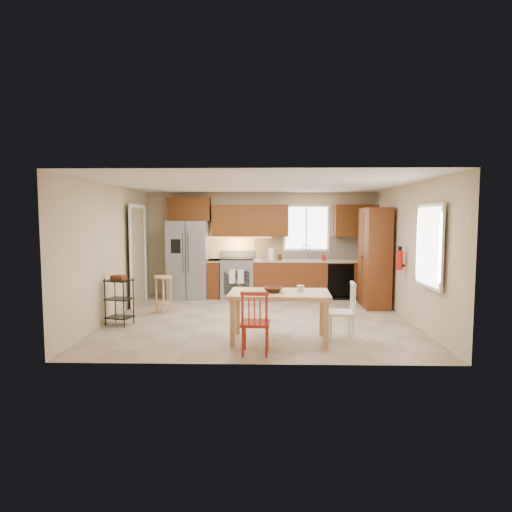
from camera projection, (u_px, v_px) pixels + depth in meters
The scene contains 33 objects.
floor at pixel (259, 319), 8.00m from camera, with size 5.50×5.50×0.00m, color tan.
ceiling at pixel (259, 184), 7.78m from camera, with size 5.50×5.00×0.02m, color silver.
wall_back at pixel (261, 244), 10.38m from camera, with size 5.50×0.02×2.50m, color #CCB793.
wall_front at pixel (256, 268), 5.40m from camera, with size 5.50×0.02×2.50m, color #CCB793.
wall_left at pixel (112, 252), 7.95m from camera, with size 0.02×5.00×2.50m, color #CCB793.
wall_right at pixel (409, 253), 7.83m from camera, with size 0.02×5.00×2.50m, color #CCB793.
refrigerator at pixel (189, 260), 10.08m from camera, with size 0.92×0.75×1.82m, color gray.
range_stove at pixel (237, 278), 10.15m from camera, with size 0.76×0.63×0.92m, color gray.
base_cabinet_narrow at pixel (214, 279), 10.18m from camera, with size 0.30×0.60×0.90m, color maroon.
base_cabinet_run at pixel (315, 279), 10.12m from camera, with size 2.92×0.60×0.90m, color maroon.
dishwasher at pixel (341, 281), 9.82m from camera, with size 0.60×0.02×0.78m, color black.
backsplash at pixel (314, 248), 10.34m from camera, with size 2.92×0.03×0.55m, color beige.
upper_over_fridge at pixel (189, 209), 10.17m from camera, with size 1.00×0.35×0.55m, color #5A2F0F.
upper_left_block at pixel (250, 221), 10.16m from camera, with size 1.80×0.35×0.75m, color #5A2F0F.
upper_right_block at pixel (356, 221), 10.10m from camera, with size 1.00×0.35×0.75m, color #5A2F0F.
window_back at pixel (306, 228), 10.30m from camera, with size 1.12×0.04×1.12m, color white.
sink at pixel (307, 262), 10.09m from camera, with size 0.62×0.46×0.16m, color gray.
undercab_glow at pixel (238, 237), 10.18m from camera, with size 1.60×0.30×0.01m, color #FFBF66.
soap_bottle at pixel (324, 256), 9.97m from camera, with size 0.09×0.09×0.19m, color #B5140C.
paper_towel at pixel (271, 254), 10.04m from camera, with size 0.12×0.12×0.28m, color white.
canister_steel at pixel (263, 256), 10.05m from camera, with size 0.11×0.11×0.18m, color gray.
canister_wood at pixel (280, 257), 10.02m from camera, with size 0.10×0.10×0.14m, color #4B2814.
pantry at pixel (375, 258), 9.05m from camera, with size 0.50×0.95×2.10m, color maroon.
fire_extinguisher at pixel (400, 260), 7.99m from camera, with size 0.12×0.12×0.36m, color #B5140C.
window_right at pixel (429, 246), 6.66m from camera, with size 0.04×1.02×1.32m, color white.
doorway at pixel (137, 257), 9.26m from camera, with size 0.04×0.95×2.10m, color #8C7A59.
dining_table at pixel (279, 317), 6.56m from camera, with size 1.52×0.85×0.74m, color tan, non-canonical shape.
chair_red at pixel (255, 322), 5.92m from camera, with size 0.42×0.42×0.89m, color #A02718, non-canonical shape.
chair_white at pixel (341, 312), 6.58m from camera, with size 0.42×0.42×0.89m, color white, non-canonical shape.
table_bowl at pixel (273, 292), 6.53m from camera, with size 0.31×0.31×0.08m, color #4B2814.
table_jar at pixel (301, 290), 6.61m from camera, with size 0.11×0.11×0.13m, color white.
bar_stool at pixel (163, 295), 8.49m from camera, with size 0.36×0.36×0.74m, color tan, non-canonical shape.
utility_cart at pixel (119, 301), 7.52m from camera, with size 0.42×0.33×0.84m, color black, non-canonical shape.
Camera 1 is at (0.13, -7.86, 1.87)m, focal length 30.00 mm.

